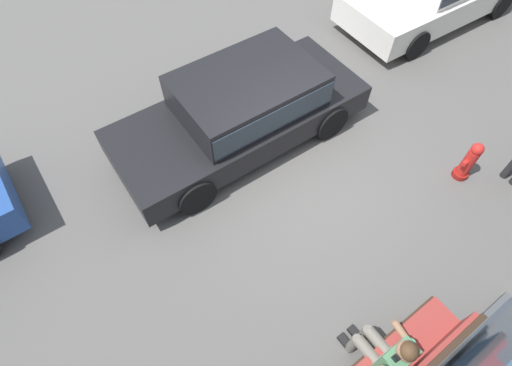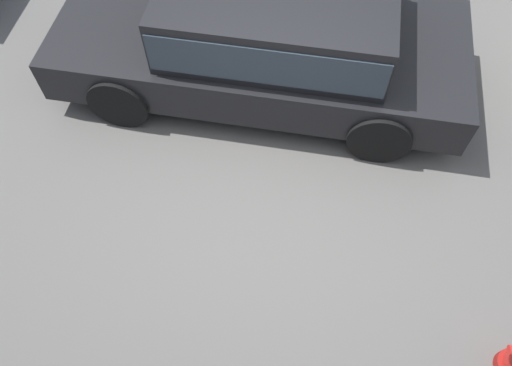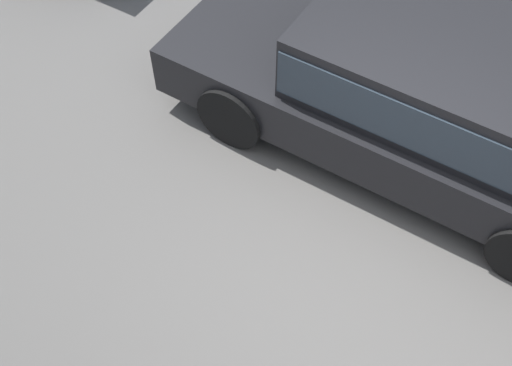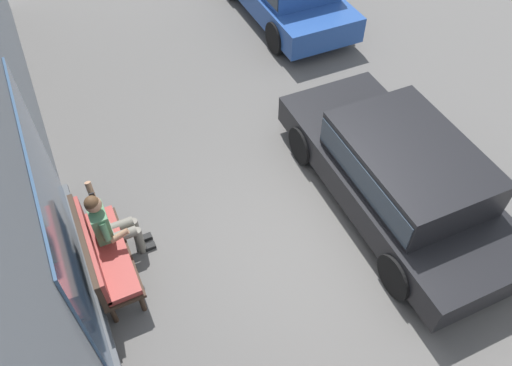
{
  "view_description": "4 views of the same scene",
  "coord_description": "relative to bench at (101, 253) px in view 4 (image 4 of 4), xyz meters",
  "views": [
    {
      "loc": [
        2.84,
        2.6,
        5.57
      ],
      "look_at": [
        1.05,
        0.12,
        1.15
      ],
      "focal_mm": 28.0,
      "sensor_mm": 36.0,
      "label": 1
    },
    {
      "loc": [
        -0.36,
        2.6,
        4.41
      ],
      "look_at": [
        -0.02,
        0.38,
        0.78
      ],
      "focal_mm": 35.0,
      "sensor_mm": 36.0,
      "label": 2
    },
    {
      "loc": [
        -0.57,
        2.6,
        4.68
      ],
      "look_at": [
        0.88,
        0.14,
        0.77
      ],
      "focal_mm": 45.0,
      "sensor_mm": 36.0,
      "label": 3
    },
    {
      "loc": [
        -3.5,
        2.6,
        6.23
      ],
      "look_at": [
        0.77,
        0.58,
        0.85
      ],
      "focal_mm": 35.0,
      "sensor_mm": 36.0,
      "label": 4
    }
  ],
  "objects": [
    {
      "name": "bench",
      "position": [
        0.0,
        0.0,
        0.0
      ],
      "size": [
        1.6,
        0.55,
        1.01
      ],
      "color": "#332319",
      "rests_on": "ground_plane"
    },
    {
      "name": "ground_plane",
      "position": [
        -0.75,
        -2.9,
        -0.58
      ],
      "size": [
        60.0,
        60.0,
        0.0
      ],
      "primitive_type": "plane",
      "color": "#565451"
    },
    {
      "name": "parked_car_mid",
      "position": [
        -0.61,
        -4.41,
        0.17
      ],
      "size": [
        4.49,
        1.98,
        1.35
      ],
      "color": "black",
      "rests_on": "ground_plane"
    },
    {
      "name": "person_on_phone",
      "position": [
        0.3,
        -0.22,
        0.13
      ],
      "size": [
        0.73,
        0.74,
        1.35
      ],
      "color": "#6B665B",
      "rests_on": "ground_plane"
    },
    {
      "name": "building_facade",
      "position": [
        -0.74,
        0.5,
        1.81
      ],
      "size": [
        18.0,
        0.51,
        4.8
      ],
      "color": "gray",
      "rests_on": "ground_plane"
    }
  ]
}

